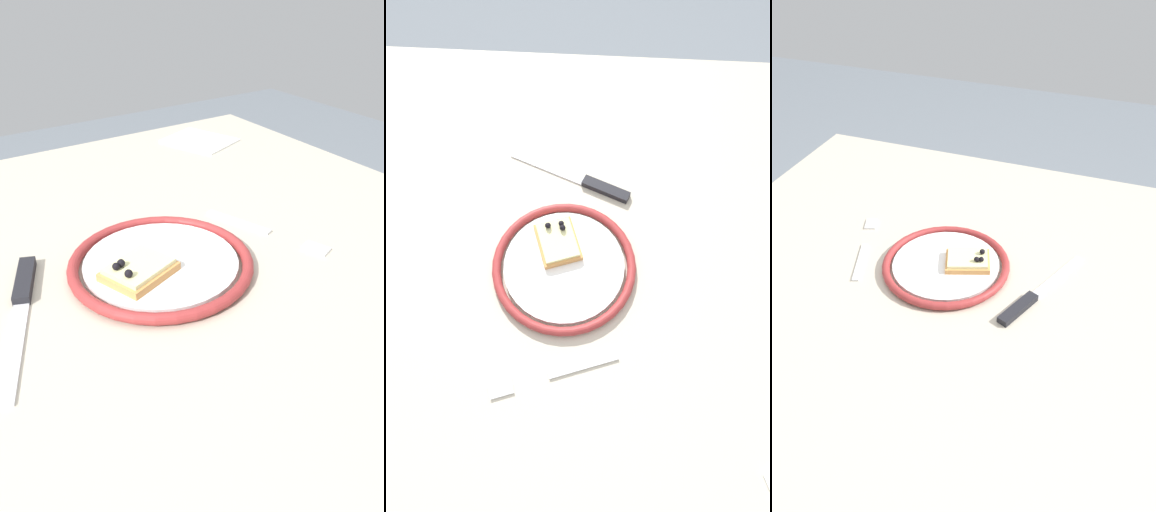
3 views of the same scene
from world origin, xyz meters
The scene contains 6 objects.
dining_table centered at (0.00, 0.00, 0.66)m, with size 1.02×0.96×0.74m.
plate centered at (0.00, 0.03, 0.75)m, with size 0.24×0.24×0.02m.
pizza_slice_near centered at (0.04, 0.05, 0.76)m, with size 0.10×0.09×0.03m.
knife centered at (0.17, 0.00, 0.75)m, with size 0.11×0.23×0.01m.
fork centered at (-0.18, 0.04, 0.74)m, with size 0.08×0.20×0.00m.
napkin centered at (-0.32, -0.35, 0.74)m, with size 0.11×0.14×0.00m, color white.
Camera 1 is at (0.25, 0.48, 1.09)m, focal length 33.04 mm.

